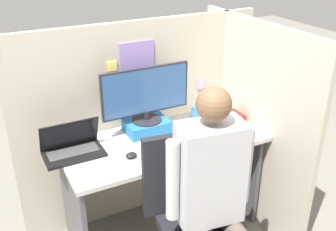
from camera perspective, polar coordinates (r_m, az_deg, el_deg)
The scene contains 12 objects.
cubicle_panel_back at distance 2.86m, azimuth -3.75°, elevation -0.80°, with size 1.83×0.05×1.47m.
cubicle_panel_right at distance 2.89m, azimuth 12.08°, elevation -1.10°, with size 0.04×1.23×1.47m.
desk at distance 2.69m, azimuth -0.74°, elevation -7.12°, with size 1.33×0.61×0.74m.
paper_box at distance 2.67m, azimuth -3.09°, elevation -1.53°, with size 0.29×0.21×0.08m.
monitor at distance 2.58m, azimuth -3.24°, elevation 3.21°, with size 0.61×0.20×0.37m.
laptop at distance 2.48m, azimuth -13.68°, elevation -4.58°, with size 0.36×0.21×0.22m.
mouse at distance 2.39m, azimuth -5.35°, elevation -5.78°, with size 0.07×0.06×0.03m.
stapler at distance 2.88m, azimuth 9.96°, elevation -0.14°, with size 0.05×0.16×0.06m.
carrot_toy at distance 2.43m, azimuth 2.11°, elevation -4.96°, with size 0.05×0.16×0.05m.
office_chair at distance 2.33m, azimuth 4.04°, elevation -14.47°, with size 0.54×0.59×0.98m.
person at distance 2.08m, azimuth 6.87°, elevation -10.95°, with size 0.48×0.43×1.34m.
coffee_mug at distance 2.83m, azimuth 4.23°, elevation 0.33°, with size 0.08×0.08×0.11m.
Camera 1 is at (-1.01, -1.72, 2.00)m, focal length 42.00 mm.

